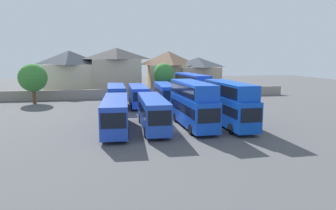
{
  "coord_description": "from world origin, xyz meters",
  "views": [
    {
      "loc": [
        -6.45,
        -32.01,
        7.78
      ],
      "look_at": [
        0.0,
        3.0,
        2.14
      ],
      "focal_mm": 32.51,
      "sensor_mm": 36.0,
      "label": 1
    }
  ],
  "objects": [
    {
      "name": "ground",
      "position": [
        0.0,
        18.0,
        0.0
      ],
      "size": [
        140.0,
        140.0,
        0.0
      ],
      "primitive_type": "plane",
      "color": "#4C4C4F"
    },
    {
      "name": "depot_boundary_wall",
      "position": [
        0.0,
        25.72,
        0.9
      ],
      "size": [
        56.0,
        0.5,
        1.8
      ],
      "primitive_type": "cube",
      "color": "gray",
      "rests_on": "ground"
    },
    {
      "name": "bus_1",
      "position": [
        -6.18,
        0.1,
        1.96
      ],
      "size": [
        3.03,
        11.61,
        3.43
      ],
      "rotation": [
        0.0,
        0.0,
        -1.62
      ],
      "color": "blue",
      "rests_on": "ground"
    },
    {
      "name": "bus_2",
      "position": [
        -2.2,
        0.27,
        1.97
      ],
      "size": [
        2.66,
        11.07,
        3.44
      ],
      "rotation": [
        0.0,
        0.0,
        -1.58
      ],
      "color": "blue",
      "rests_on": "ground"
    },
    {
      "name": "bus_3",
      "position": [
        2.28,
        0.31,
        2.84
      ],
      "size": [
        3.03,
        10.57,
        5.06
      ],
      "rotation": [
        0.0,
        0.0,
        -1.53
      ],
      "color": "blue",
      "rests_on": "ground"
    },
    {
      "name": "bus_4",
      "position": [
        6.39,
        -0.11,
        2.82
      ],
      "size": [
        2.76,
        10.65,
        5.0
      ],
      "rotation": [
        0.0,
        0.0,
        -1.54
      ],
      "color": "blue",
      "rests_on": "ground"
    },
    {
      "name": "bus_5",
      "position": [
        -5.88,
        15.99,
        1.94
      ],
      "size": [
        2.74,
        10.4,
        3.39
      ],
      "rotation": [
        0.0,
        0.0,
        -1.56
      ],
      "color": "blue",
      "rests_on": "ground"
    },
    {
      "name": "bus_6",
      "position": [
        -2.43,
        15.95,
        1.88
      ],
      "size": [
        2.68,
        10.4,
        3.27
      ],
      "rotation": [
        0.0,
        0.0,
        -1.58
      ],
      "color": "blue",
      "rests_on": "ground"
    },
    {
      "name": "bus_7",
      "position": [
        1.89,
        15.91,
        1.99
      ],
      "size": [
        2.74,
        10.88,
        3.49
      ],
      "rotation": [
        0.0,
        0.0,
        -1.6
      ],
      "color": "blue",
      "rests_on": "ground"
    },
    {
      "name": "bus_8",
      "position": [
        6.35,
        15.81,
        2.83
      ],
      "size": [
        3.33,
        12.01,
        5.03
      ],
      "rotation": [
        0.0,
        0.0,
        -1.5
      ],
      "color": "blue",
      "rests_on": "ground"
    },
    {
      "name": "house_terrace_left",
      "position": [
        -15.24,
        35.45,
        4.65
      ],
      "size": [
        10.21,
        7.94,
        9.1
      ],
      "color": "beige",
      "rests_on": "ground"
    },
    {
      "name": "house_terrace_centre",
      "position": [
        -5.36,
        34.27,
        4.93
      ],
      "size": [
        10.46,
        6.5,
        9.68
      ],
      "color": "#C6B293",
      "rests_on": "ground"
    },
    {
      "name": "house_terrace_right",
      "position": [
        6.07,
        35.32,
        4.62
      ],
      "size": [
        9.53,
        8.35,
        9.05
      ],
      "color": "tan",
      "rests_on": "ground"
    },
    {
      "name": "house_terrace_far_right",
      "position": [
        12.54,
        33.99,
        3.91
      ],
      "size": [
        9.09,
        7.89,
        7.67
      ],
      "color": "tan",
      "rests_on": "ground"
    },
    {
      "name": "tree_left_of_lot",
      "position": [
        3.78,
        28.22,
        4.47
      ],
      "size": [
        4.09,
        4.09,
        6.54
      ],
      "color": "brown",
      "rests_on": "ground"
    },
    {
      "name": "tree_behind_wall",
      "position": [
        -19.63,
        22.72,
        4.28
      ],
      "size": [
        4.74,
        4.74,
        6.68
      ],
      "color": "brown",
      "rests_on": "ground"
    }
  ]
}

